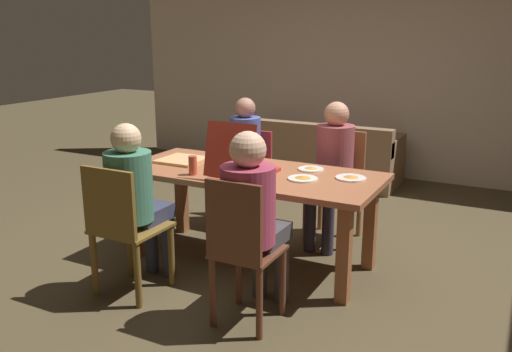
{
  "coord_description": "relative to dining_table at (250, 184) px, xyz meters",
  "views": [
    {
      "loc": [
        1.91,
        -3.58,
        1.81
      ],
      "look_at": [
        0.0,
        0.1,
        0.69
      ],
      "focal_mm": 37.94,
      "sensor_mm": 36.0,
      "label": 1
    }
  ],
  "objects": [
    {
      "name": "chair_1",
      "position": [
        0.42,
        0.85,
        -0.14
      ],
      "size": [
        0.44,
        0.43,
        0.96
      ],
      "color": "#956038",
      "rests_on": "ground"
    },
    {
      "name": "chair_2",
      "position": [
        0.42,
        -0.9,
        -0.13
      ],
      "size": [
        0.39,
        0.39,
        0.97
      ],
      "color": "brown",
      "rests_on": "ground"
    },
    {
      "name": "back_wall",
      "position": [
        0.0,
        3.22,
        0.71
      ],
      "size": [
        6.72,
        0.12,
        2.73
      ],
      "primitive_type": "cube",
      "color": "beige",
      "rests_on": "ground"
    },
    {
      "name": "drinking_glass_2",
      "position": [
        -0.33,
        -0.3,
        0.18
      ],
      "size": [
        0.06,
        0.06,
        0.14
      ],
      "primitive_type": "cylinder",
      "color": "#BF4B34",
      "rests_on": "dining_table"
    },
    {
      "name": "plate_1",
      "position": [
        0.46,
        -0.04,
        0.12
      ],
      "size": [
        0.22,
        0.22,
        0.03
      ],
      "color": "white",
      "rests_on": "dining_table"
    },
    {
      "name": "chair_3",
      "position": [
        -0.5,
        -0.91,
        -0.15
      ],
      "size": [
        0.45,
        0.44,
        0.95
      ],
      "color": "brown",
      "rests_on": "ground"
    },
    {
      "name": "person_2",
      "position": [
        0.42,
        -0.76,
        0.08
      ],
      "size": [
        0.34,
        0.54,
        1.24
      ],
      "color": "#3E3B3F",
      "rests_on": "ground"
    },
    {
      "name": "drinking_glass_3",
      "position": [
        -0.9,
        -0.23,
        0.17
      ],
      "size": [
        0.07,
        0.07,
        0.12
      ],
      "primitive_type": "cylinder",
      "color": "#E5C161",
      "rests_on": "dining_table"
    },
    {
      "name": "person_1",
      "position": [
        0.42,
        0.7,
        0.07
      ],
      "size": [
        0.32,
        0.55,
        1.23
      ],
      "color": "#312C3C",
      "rests_on": "ground"
    },
    {
      "name": "dining_table",
      "position": [
        0.0,
        0.0,
        0.0
      ],
      "size": [
        2.03,
        0.89,
        0.76
      ],
      "color": "#9F5E3C",
      "rests_on": "ground"
    },
    {
      "name": "couch",
      "position": [
        -0.42,
        2.58,
        -0.37
      ],
      "size": [
        1.96,
        0.77,
        0.75
      ],
      "color": "#8A684C",
      "rests_on": "ground"
    },
    {
      "name": "plate_2",
      "position": [
        0.4,
        0.25,
        0.12
      ],
      "size": [
        0.2,
        0.2,
        0.03
      ],
      "color": "white",
      "rests_on": "dining_table"
    },
    {
      "name": "pizza_box_1",
      "position": [
        0.01,
        -0.13,
        0.16
      ],
      "size": [
        0.4,
        0.49,
        0.42
      ],
      "color": "red",
      "rests_on": "dining_table"
    },
    {
      "name": "chair_0",
      "position": [
        -0.5,
        0.93,
        -0.15
      ],
      "size": [
        0.39,
        0.42,
        0.87
      ],
      "color": "#B52E2A",
      "rests_on": "ground"
    },
    {
      "name": "pizza_box_0",
      "position": [
        -0.65,
        0.03,
        0.12
      ],
      "size": [
        0.35,
        0.35,
        0.02
      ],
      "color": "tan",
      "rests_on": "dining_table"
    },
    {
      "name": "plate_0",
      "position": [
        0.76,
        0.14,
        0.12
      ],
      "size": [
        0.22,
        0.22,
        0.03
      ],
      "color": "white",
      "rests_on": "dining_table"
    },
    {
      "name": "person_3",
      "position": [
        -0.5,
        -0.77,
        0.07
      ],
      "size": [
        0.33,
        0.52,
        1.21
      ],
      "color": "#31344C",
      "rests_on": "ground"
    },
    {
      "name": "drinking_glass_1",
      "position": [
        -0.2,
        0.26,
        0.17
      ],
      "size": [
        0.07,
        0.07,
        0.13
      ],
      "primitive_type": "cylinder",
      "color": "#B34D2A",
      "rests_on": "dining_table"
    },
    {
      "name": "ground_plane",
      "position": [
        0.0,
        0.0,
        -0.65
      ],
      "size": [
        20.0,
        20.0,
        0.0
      ],
      "primitive_type": "plane",
      "color": "#4D412A"
    },
    {
      "name": "drinking_glass_0",
      "position": [
        -0.27,
        0.08,
        0.16
      ],
      "size": [
        0.06,
        0.06,
        0.12
      ],
      "primitive_type": "cylinder",
      "color": "#D9C25F",
      "rests_on": "dining_table"
    },
    {
      "name": "person_0",
      "position": [
        -0.5,
        0.79,
        0.06
      ],
      "size": [
        0.29,
        0.47,
        1.21
      ],
      "color": "#32333E",
      "rests_on": "ground"
    }
  ]
}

